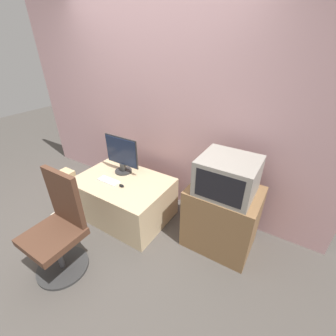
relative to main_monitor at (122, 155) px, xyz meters
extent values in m
plane|color=#4C4742|center=(0.18, -0.84, -0.77)|extent=(12.00, 12.00, 0.00)
cube|color=#CC9EA3|center=(0.18, 0.49, 0.53)|extent=(4.40, 0.05, 2.60)
cube|color=#CCB289|center=(0.12, -0.17, -0.51)|extent=(1.13, 0.79, 0.53)
cube|color=olive|center=(1.33, 0.03, -0.41)|extent=(0.71, 0.56, 0.72)
cylinder|color=#2D2D2D|center=(0.00, 0.00, -0.23)|extent=(0.22, 0.22, 0.02)
cylinder|color=#2D2D2D|center=(0.00, 0.00, -0.17)|extent=(0.08, 0.08, 0.10)
cube|color=#2D2D2D|center=(0.00, 0.00, 0.05)|extent=(0.49, 0.01, 0.37)
cube|color=#19233D|center=(0.00, 0.00, 0.05)|extent=(0.46, 0.02, 0.35)
cube|color=white|center=(0.00, -0.27, -0.24)|extent=(0.28, 0.11, 0.01)
ellipsoid|color=black|center=(0.21, -0.28, -0.23)|extent=(0.07, 0.04, 0.03)
cube|color=gray|center=(1.34, 0.01, 0.13)|extent=(0.53, 0.49, 0.36)
cube|color=black|center=(1.34, -0.23, 0.13)|extent=(0.44, 0.01, 0.28)
cylinder|color=#333333|center=(0.13, -1.13, -0.75)|extent=(0.50, 0.50, 0.03)
cylinder|color=#4C4C51|center=(0.13, -1.13, -0.55)|extent=(0.05, 0.05, 0.38)
cube|color=#513323|center=(0.13, -1.13, -0.33)|extent=(0.47, 0.47, 0.07)
cube|color=#513323|center=(0.13, -0.92, -0.01)|extent=(0.42, 0.05, 0.56)
cube|color=#A3845B|center=(-0.64, -0.41, -0.66)|extent=(0.21, 0.18, 0.22)
cube|color=#D1B27F|center=(-0.64, -0.41, -0.40)|extent=(0.19, 0.16, 0.31)
cube|color=beige|center=(-0.57, -0.66, -0.76)|extent=(0.23, 0.14, 0.02)
camera|label=1|loc=(1.81, -1.82, 1.25)|focal=24.00mm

